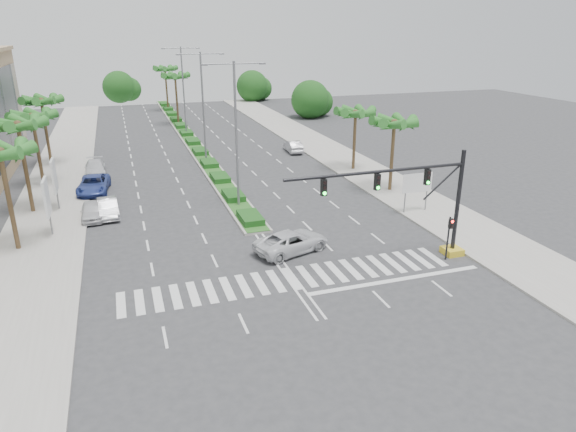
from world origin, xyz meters
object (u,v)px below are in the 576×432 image
object	(u,v)px
car_parked_b	(108,208)
car_parked_d	(95,168)
car_crossing	(292,242)
car_right	(293,146)
car_parked_a	(92,211)
car_parked_c	(94,184)

from	to	relation	value
car_parked_b	car_parked_d	size ratio (longest dim) A/B	0.87
car_crossing	car_right	distance (m)	29.73
car_parked_b	car_right	distance (m)	27.34
car_crossing	car_right	bearing A→B (deg)	-37.38
car_right	car_parked_a	bearing A→B (deg)	39.86
car_parked_a	car_parked_b	xyz separation A→B (m)	(1.23, 0.35, 0.02)
car_right	car_parked_c	bearing A→B (deg)	26.00
car_parked_a	car_right	size ratio (longest dim) A/B	0.93
car_parked_c	car_parked_b	bearing A→B (deg)	-74.15
car_parked_c	car_parked_d	distance (m)	6.53
car_parked_a	car_parked_c	bearing A→B (deg)	88.98
car_parked_a	car_crossing	size ratio (longest dim) A/B	0.76
car_parked_b	car_parked_a	bearing A→B (deg)	-167.99
car_parked_a	car_parked_c	xyz separation A→B (m)	(0.00, 7.42, 0.09)
car_parked_c	car_crossing	xyz separation A→B (m)	(13.11, -18.44, -0.04)
car_parked_c	car_crossing	bearing A→B (deg)	-48.61
car_parked_b	car_crossing	bearing A→B (deg)	-47.64
car_parked_b	car_crossing	xyz separation A→B (m)	(11.88, -11.37, 0.03)
car_parked_d	car_crossing	distance (m)	28.19
car_crossing	car_right	size ratio (longest dim) A/B	1.23
car_parked_a	car_parked_b	world-z (taller)	car_parked_b
car_parked_b	car_parked_d	bearing A→B (deg)	91.28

